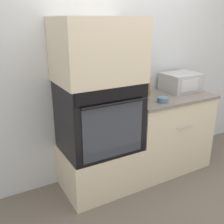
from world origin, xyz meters
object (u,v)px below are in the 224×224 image
(condiment_jar_near, at_px, (144,98))
(condiment_jar_mid, at_px, (143,95))
(wall_oven, at_px, (99,116))
(microwave, at_px, (181,82))
(bowl, at_px, (163,100))
(knife_block, at_px, (143,86))

(condiment_jar_near, distance_m, condiment_jar_mid, 0.06)
(wall_oven, height_order, condiment_jar_mid, wall_oven)
(microwave, xyz_separation_m, bowl, (-0.49, -0.27, -0.08))
(wall_oven, xyz_separation_m, knife_block, (0.66, 0.18, 0.20))
(wall_oven, bearing_deg, condiment_jar_mid, 2.64)
(microwave, height_order, knife_block, knife_block)
(wall_oven, bearing_deg, condiment_jar_near, -3.37)
(bowl, bearing_deg, microwave, 28.41)
(knife_block, height_order, condiment_jar_near, knife_block)
(microwave, distance_m, knife_block, 0.52)
(bowl, distance_m, condiment_jar_mid, 0.23)
(microwave, relative_size, condiment_jar_near, 6.58)
(bowl, bearing_deg, wall_oven, 165.56)
(knife_block, relative_size, condiment_jar_near, 4.01)
(wall_oven, bearing_deg, microwave, 4.57)
(bowl, distance_m, condiment_jar_near, 0.20)
(condiment_jar_near, xyz_separation_m, condiment_jar_mid, (0.03, 0.06, 0.01))
(microwave, bearing_deg, condiment_jar_mid, -173.64)
(wall_oven, relative_size, condiment_jar_mid, 9.63)
(condiment_jar_mid, bearing_deg, condiment_jar_near, -117.39)
(wall_oven, bearing_deg, bowl, -14.44)
(condiment_jar_mid, bearing_deg, microwave, 6.36)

